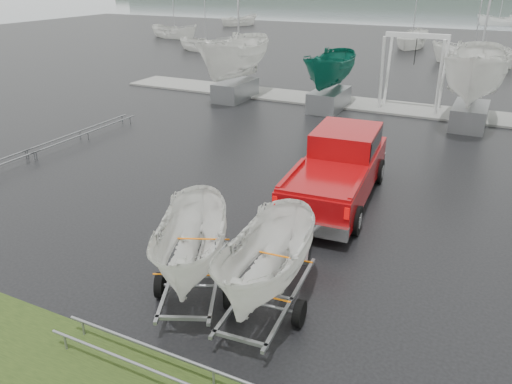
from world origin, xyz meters
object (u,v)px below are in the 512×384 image
at_px(trailer_hitched, 269,210).
at_px(trailer_parked, 190,195).
at_px(pickup_truck, 340,165).
at_px(boat_hoist, 414,61).

relative_size(trailer_hitched, trailer_parked, 1.00).
height_order(pickup_truck, trailer_hitched, trailer_hitched).
xyz_separation_m(pickup_truck, boat_hoist, (-0.05, 12.98, 1.53)).
relative_size(pickup_truck, trailer_hitched, 1.43).
height_order(pickup_truck, boat_hoist, boat_hoist).
xyz_separation_m(trailer_parked, boat_hoist, (1.30, 19.88, 0.11)).
height_order(pickup_truck, trailer_parked, trailer_parked).
relative_size(trailer_parked, boat_hoist, 1.14).
height_order(trailer_parked, boat_hoist, trailer_parked).
height_order(trailer_hitched, boat_hoist, trailer_hitched).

